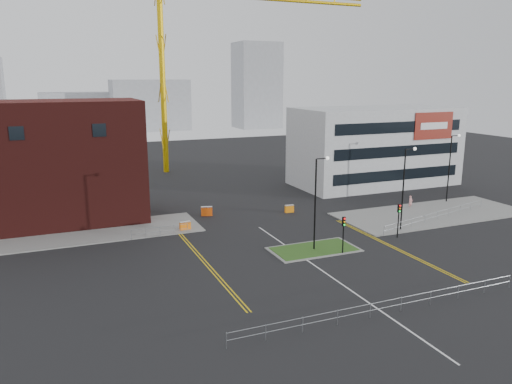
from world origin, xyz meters
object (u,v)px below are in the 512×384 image
tower_crane (195,29)px  traffic_light_island (344,228)px  pedestrian (410,202)px  streetlamp_island (317,196)px

tower_crane → traffic_light_island: (0.00, -49.09, -22.13)m
pedestrian → tower_crane: bearing=106.7°
streetlamp_island → traffic_light_island: (1.78, -2.02, -2.85)m
tower_crane → traffic_light_island: size_ratio=14.52×
streetlamp_island → pedestrian: 21.76m
tower_crane → pedestrian: tower_crane is taller
streetlamp_island → traffic_light_island: streetlamp_island is taller
tower_crane → pedestrian: size_ratio=32.17×
tower_crane → streetlamp_island: (-1.78, -47.07, -19.28)m
traffic_light_island → streetlamp_island: bearing=131.4°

